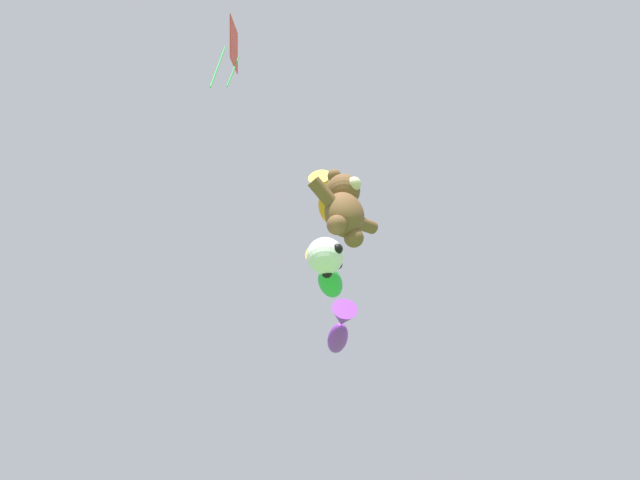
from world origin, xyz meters
The scene contains 6 objects.
teddy_bear_kite centered at (0.80, 5.66, 10.50)m, with size 2.12×0.93×2.15m.
soccer_ball_kite centered at (0.37, 5.86, 8.74)m, with size 0.84×0.83×0.77m.
fish_kite_tangerine centered at (0.97, 6.46, 11.72)m, with size 1.58×1.29×0.57m.
fish_kite_emerald centered at (2.59, 8.02, 11.23)m, with size 1.96×1.62×0.84m.
fish_kite_violet centered at (4.79, 9.62, 11.30)m, with size 1.95×2.23×0.80m.
diamond_kite centered at (-2.85, 5.65, 13.25)m, with size 1.02×1.03×3.09m.
Camera 1 is at (-4.66, 0.88, 1.65)m, focal length 28.00 mm.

